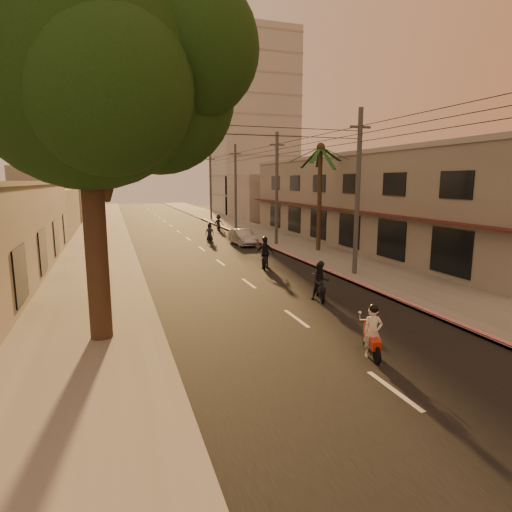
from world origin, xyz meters
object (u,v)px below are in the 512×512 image
Objects in this scene: scooter_far_a at (210,233)px; parked_car at (243,237)px; scooter_red at (373,333)px; scooter_far_b at (218,223)px; broadleaf_tree at (99,71)px; scooter_mid_b at (265,254)px; scooter_mid_a at (320,282)px; palm_tree at (321,153)px.

scooter_far_a is 0.41× the size of parked_car.
scooter_far_b is (3.51, 33.68, 0.05)m from scooter_red.
scooter_mid_b is at bearing 46.73° from broadleaf_tree.
scooter_mid_a is at bearing -76.13° from scooter_far_a.
palm_tree is (14.61, 13.86, -1.33)m from broadleaf_tree.
scooter_mid_a is at bearing -116.49° from palm_tree.
scooter_mid_b reaches higher than scooter_far_a.
scooter_mid_b reaches higher than scooter_red.
scooter_far_a is (-6.51, 7.80, -6.41)m from palm_tree.
parked_car is at bearing 100.64° from scooter_red.
scooter_far_a is at bearing 106.16° from scooter_red.
scooter_far_a is at bearing 107.91° from scooter_mid_a.
palm_tree is at bearing 43.48° from broadleaf_tree.
scooter_far_a is at bearing 114.31° from scooter_mid_b.
scooter_mid_a reaches higher than parked_car.
scooter_far_a is 8.36m from scooter_far_b.
scooter_far_b is at bearing 101.97° from scooter_red.
scooter_far_b is at bearing 105.56° from scooter_mid_b.
scooter_far_b is (10.81, 29.55, -7.69)m from broadleaf_tree.
scooter_mid_b is (1.41, 13.39, 0.15)m from scooter_red.
broadleaf_tree is 20.18m from palm_tree.
scooter_red is 0.41× the size of parked_car.
palm_tree is 4.72× the size of scooter_far_b.
parked_car is (-4.39, 4.89, -6.50)m from palm_tree.
broadleaf_tree is at bearing -136.52° from palm_tree.
scooter_mid_a is 7.27m from scooter_mid_b.
scooter_red is (-7.31, -17.98, -6.42)m from palm_tree.
broadleaf_tree is at bearing -150.96° from scooter_mid_a.
parked_car is at bearing -87.23° from scooter_far_b.
scooter_mid_a is at bearing 12.89° from broadleaf_tree.
parked_car is at bearing -41.66° from scooter_far_a.
broadleaf_tree reaches higher than scooter_mid_a.
scooter_red is 25.79m from scooter_far_a.
broadleaf_tree is at bearing -98.39° from scooter_far_a.
scooter_mid_b is 12.41m from scooter_far_a.
scooter_far_b reaches higher than parked_car.
palm_tree is at bearing -49.68° from parked_car.
palm_tree reaches higher than scooter_far_b.
palm_tree is at bearing 85.80° from scooter_red.
scooter_far_b is 10.82m from parked_car.
scooter_mid_b is 9.61m from parked_car.
palm_tree is 4.66× the size of scooter_mid_a.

